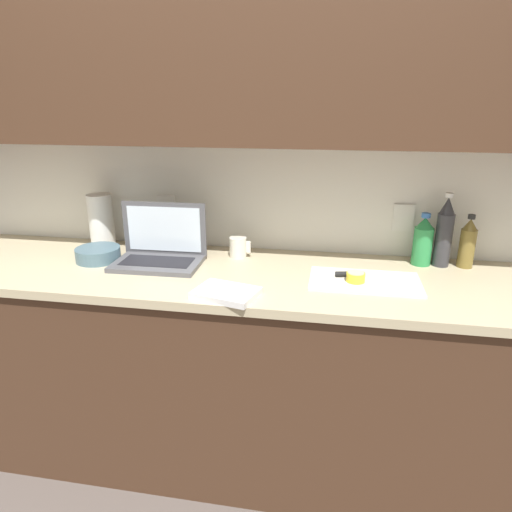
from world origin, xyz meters
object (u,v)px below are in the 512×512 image
bottle_oil_tall (444,233)px  paper_towel_roll (101,220)px  bottle_green_soda (423,241)px  bowl_white (98,254)px  laptop (160,249)px  knife (357,275)px  lemon_half_cut (356,277)px  bottle_water_clear (468,243)px  measuring_cup (238,247)px  cutting_board (365,281)px

bottle_oil_tall → paper_towel_roll: bearing=179.5°
bottle_green_soda → bowl_white: 1.41m
laptop → bottle_oil_tall: bottle_oil_tall is taller
laptop → knife: size_ratio=1.41×
laptop → bottle_green_soda: (1.11, 0.17, 0.04)m
bottle_green_soda → lemon_half_cut: bearing=-136.0°
lemon_half_cut → paper_towel_roll: paper_towel_roll is taller
bottle_green_soda → bottle_water_clear: (0.18, -0.00, 0.00)m
measuring_cup → bottle_green_soda: bearing=3.0°
lemon_half_cut → bowl_white: size_ratio=0.37×
lemon_half_cut → bowl_white: bowl_white is taller
lemon_half_cut → measuring_cup: measuring_cup is taller
bottle_green_soda → bottle_water_clear: 0.18m
bottle_green_soda → bowl_white: bearing=-171.9°
lemon_half_cut → paper_towel_roll: (-1.20, 0.29, 0.10)m
cutting_board → knife: 0.05m
laptop → bottle_oil_tall: size_ratio=1.20×
laptop → knife: (0.84, -0.04, -0.04)m
knife → bottle_green_soda: bearing=26.9°
cutting_board → measuring_cup: (-0.55, 0.21, 0.04)m
lemon_half_cut → bottle_oil_tall: bearing=36.9°
bottle_green_soda → bottle_water_clear: bottle_water_clear is taller
laptop → measuring_cup: bearing=21.3°
laptop → lemon_half_cut: laptop is taller
laptop → bottle_water_clear: 1.30m
lemon_half_cut → measuring_cup: size_ratio=0.74×
knife → paper_towel_roll: (-1.21, 0.23, 0.11)m
cutting_board → bottle_water_clear: size_ratio=1.87×
laptop → paper_towel_roll: laptop is taller
bottle_green_soda → laptop: bearing=-171.1°
knife → bottle_oil_tall: (0.35, 0.22, 0.13)m
cutting_board → paper_towel_roll: paper_towel_roll is taller
laptop → knife: bearing=-4.5°
laptop → cutting_board: (0.87, -0.08, -0.06)m
laptop → bowl_white: size_ratio=1.97×
laptop → bottle_oil_tall: 1.21m
measuring_cup → bottle_oil_tall: bearing=2.7°
lemon_half_cut → knife: bearing=80.6°
measuring_cup → bowl_white: 0.62m
cutting_board → bottle_water_clear: bottle_water_clear is taller
cutting_board → bowl_white: (-1.15, 0.05, 0.03)m
laptop → bottle_water_clear: size_ratio=1.66×
bottle_oil_tall → paper_towel_roll: bottle_oil_tall is taller
knife → paper_towel_roll: 1.23m
paper_towel_roll → lemon_half_cut: bearing=-13.4°
bottle_oil_tall → bowl_white: (-1.47, -0.20, -0.12)m
bottle_green_soda → paper_towel_roll: (-1.48, 0.01, 0.02)m
bottle_water_clear → measuring_cup: bearing=-177.5°
lemon_half_cut → paper_towel_roll: size_ratio=0.29×
bowl_white → paper_towel_roll: size_ratio=0.77×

